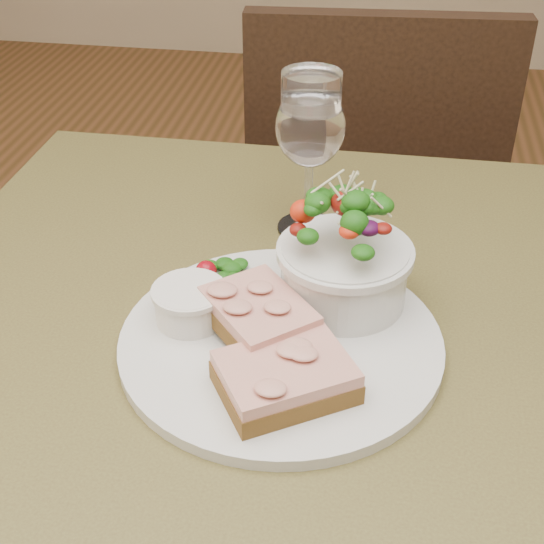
% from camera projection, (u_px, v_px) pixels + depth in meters
% --- Properties ---
extents(cafe_table, '(0.80, 0.80, 0.75)m').
position_uv_depth(cafe_table, '(284.00, 400.00, 0.80)').
color(cafe_table, '#473C1E').
rests_on(cafe_table, ground).
extents(chair_far, '(0.45, 0.45, 0.90)m').
position_uv_depth(chair_far, '(360.00, 286.00, 1.58)').
color(chair_far, black).
rests_on(chair_far, ground).
extents(dinner_plate, '(0.30, 0.30, 0.01)m').
position_uv_depth(dinner_plate, '(281.00, 342.00, 0.71)').
color(dinner_plate, silver).
rests_on(dinner_plate, cafe_table).
extents(sandwich_front, '(0.14, 0.13, 0.03)m').
position_uv_depth(sandwich_front, '(285.00, 377.00, 0.64)').
color(sandwich_front, '#4B2C14').
rests_on(sandwich_front, dinner_plate).
extents(sandwich_back, '(0.12, 0.13, 0.03)m').
position_uv_depth(sandwich_back, '(259.00, 315.00, 0.69)').
color(sandwich_back, '#4B2C14').
rests_on(sandwich_back, dinner_plate).
extents(ramekin, '(0.07, 0.07, 0.04)m').
position_uv_depth(ramekin, '(190.00, 303.00, 0.72)').
color(ramekin, silver).
rests_on(ramekin, dinner_plate).
extents(salad_bowl, '(0.12, 0.12, 0.13)m').
position_uv_depth(salad_bowl, '(345.00, 249.00, 0.72)').
color(salad_bowl, silver).
rests_on(salad_bowl, dinner_plate).
extents(garnish, '(0.05, 0.04, 0.02)m').
position_uv_depth(garnish, '(217.00, 271.00, 0.78)').
color(garnish, '#0B3B0A').
rests_on(garnish, dinner_plate).
extents(wine_glass, '(0.08, 0.08, 0.18)m').
position_uv_depth(wine_glass, '(310.00, 131.00, 0.82)').
color(wine_glass, white).
rests_on(wine_glass, cafe_table).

